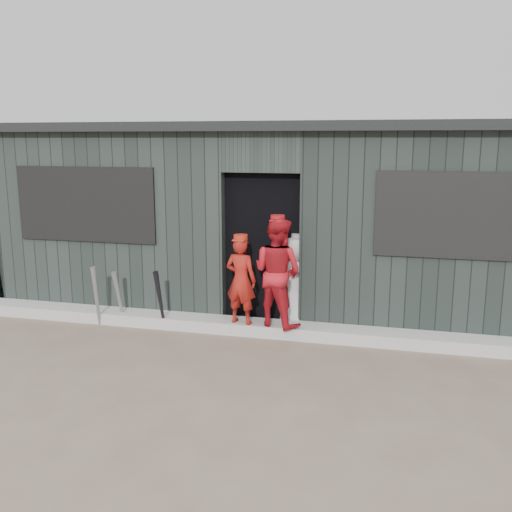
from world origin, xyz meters
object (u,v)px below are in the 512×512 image
(player_grey_back, at_px, (297,282))
(dugout, at_px, (283,215))
(bat_left, at_px, (96,296))
(player_red_left, at_px, (241,280))
(bat_right, at_px, (160,300))
(player_red_right, at_px, (277,272))
(bat_mid, at_px, (119,297))

(player_grey_back, relative_size, dugout, 0.15)
(bat_left, relative_size, player_red_left, 0.76)
(bat_left, bearing_deg, player_grey_back, 13.35)
(bat_left, distance_m, player_red_left, 1.93)
(bat_right, height_order, player_red_left, player_red_left)
(bat_left, relative_size, dugout, 0.10)
(player_red_left, xyz_separation_m, player_red_right, (0.45, 0.04, 0.12))
(bat_right, distance_m, player_grey_back, 1.76)
(bat_mid, bearing_deg, player_grey_back, 10.71)
(player_red_left, bearing_deg, bat_right, 17.72)
(player_red_right, bearing_deg, bat_left, 28.42)
(bat_mid, distance_m, player_grey_back, 2.35)
(player_red_left, bearing_deg, bat_mid, 11.00)
(bat_mid, relative_size, player_red_left, 0.68)
(dugout, bearing_deg, player_red_left, -95.63)
(bat_left, xyz_separation_m, dugout, (2.07, 1.94, 0.87))
(bat_mid, xyz_separation_m, player_grey_back, (2.30, 0.43, 0.24))
(player_red_left, relative_size, player_red_right, 0.82)
(bat_left, relative_size, player_grey_back, 0.68)
(player_red_right, bearing_deg, bat_mid, 24.49)
(bat_left, height_order, player_red_right, player_red_right)
(bat_mid, bearing_deg, bat_left, -144.51)
(player_red_right, height_order, player_grey_back, player_red_right)
(bat_right, xyz_separation_m, dugout, (1.20, 1.89, 0.88))
(bat_mid, xyz_separation_m, player_red_right, (2.12, 0.04, 0.45))
(player_red_right, xyz_separation_m, dugout, (-0.28, 1.74, 0.47))
(bat_right, height_order, dugout, dugout)
(bat_right, xyz_separation_m, player_red_left, (1.03, 0.12, 0.30))
(player_red_right, xyz_separation_m, player_grey_back, (0.18, 0.40, -0.21))
(bat_mid, relative_size, bat_right, 0.91)
(player_red_right, height_order, dugout, dugout)
(player_red_right, distance_m, dugout, 1.82)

